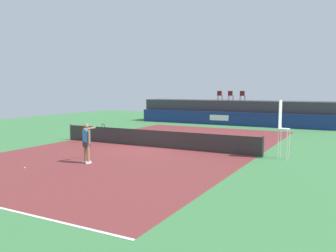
# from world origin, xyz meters

# --- Properties ---
(ground_plane) EXTENTS (48.00, 48.00, 0.00)m
(ground_plane) POSITION_xyz_m (0.00, 3.00, 0.00)
(ground_plane) COLOR #3D7A42
(court_inner) EXTENTS (12.00, 22.00, 0.00)m
(court_inner) POSITION_xyz_m (0.00, 0.00, 0.00)
(court_inner) COLOR maroon
(court_inner) RESTS_ON ground
(sponsor_wall) EXTENTS (18.00, 0.22, 1.20)m
(sponsor_wall) POSITION_xyz_m (-0.00, 13.50, 0.60)
(sponsor_wall) COLOR navy
(sponsor_wall) RESTS_ON ground
(spectator_platform) EXTENTS (18.00, 2.80, 2.20)m
(spectator_platform) POSITION_xyz_m (0.00, 15.30, 1.10)
(spectator_platform) COLOR #38383D
(spectator_platform) RESTS_ON ground
(spectator_chair_far_left) EXTENTS (0.46, 0.46, 0.89)m
(spectator_chair_far_left) POSITION_xyz_m (-1.44, 14.96, 2.69)
(spectator_chair_far_left) COLOR #561919
(spectator_chair_far_left) RESTS_ON spectator_platform
(spectator_chair_left) EXTENTS (0.46, 0.46, 0.89)m
(spectator_chair_left) POSITION_xyz_m (-0.40, 15.04, 2.69)
(spectator_chair_left) COLOR #561919
(spectator_chair_left) RESTS_ON spectator_platform
(spectator_chair_center) EXTENTS (0.48, 0.48, 0.89)m
(spectator_chair_center) POSITION_xyz_m (0.73, 15.05, 2.69)
(spectator_chair_center) COLOR #561919
(spectator_chair_center) RESTS_ON spectator_platform
(umpire_chair) EXTENTS (0.48, 0.48, 2.76)m
(umpire_chair) POSITION_xyz_m (7.06, 0.01, 1.59)
(umpire_chair) COLOR white
(umpire_chair) RESTS_ON ground
(tennis_net) EXTENTS (12.40, 0.02, 0.95)m
(tennis_net) POSITION_xyz_m (0.00, 0.00, 0.47)
(tennis_net) COLOR #2D2D2D
(tennis_net) RESTS_ON ground
(net_post_near) EXTENTS (0.10, 0.10, 1.00)m
(net_post_near) POSITION_xyz_m (-6.20, 0.00, 0.50)
(net_post_near) COLOR #4C4C51
(net_post_near) RESTS_ON ground
(net_post_far) EXTENTS (0.10, 0.10, 1.00)m
(net_post_far) POSITION_xyz_m (6.20, 0.00, 0.50)
(net_post_far) COLOR #4C4C51
(net_post_far) RESTS_ON ground
(tennis_player) EXTENTS (0.58, 1.26, 1.77)m
(tennis_player) POSITION_xyz_m (-0.31, -5.18, 0.96)
(tennis_player) COLOR white
(tennis_player) RESTS_ON court_inner
(tennis_ball) EXTENTS (0.07, 0.07, 0.07)m
(tennis_ball) POSITION_xyz_m (-1.82, -7.31, 0.04)
(tennis_ball) COLOR #D8EA33
(tennis_ball) RESTS_ON court_inner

